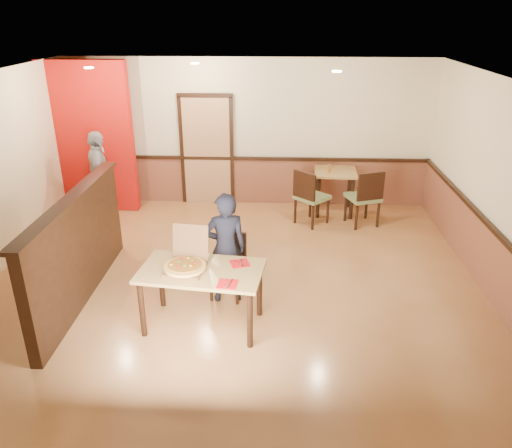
{
  "coord_description": "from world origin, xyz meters",
  "views": [
    {
      "loc": [
        0.59,
        -5.93,
        3.62
      ],
      "look_at": [
        0.31,
        0.0,
        1.03
      ],
      "focal_mm": 35.0,
      "sensor_mm": 36.0,
      "label": 1
    }
  ],
  "objects_px": {
    "side_chair_right": "(365,196)",
    "side_table": "(335,180)",
    "diner": "(226,248)",
    "passerby": "(100,177)",
    "main_table": "(202,278)",
    "diner_chair": "(229,262)",
    "pizza_box": "(186,264)",
    "side_chair_left": "(310,195)",
    "condiment": "(330,168)"
  },
  "relations": [
    {
      "from": "side_chair_right",
      "to": "diner",
      "type": "height_order",
      "value": "diner"
    },
    {
      "from": "diner_chair",
      "to": "diner",
      "type": "distance_m",
      "value": 0.31
    },
    {
      "from": "side_chair_left",
      "to": "pizza_box",
      "type": "xyz_separation_m",
      "value": [
        -1.63,
        -3.18,
        0.28
      ]
    },
    {
      "from": "main_table",
      "to": "diner_chair",
      "type": "height_order",
      "value": "diner_chair"
    },
    {
      "from": "main_table",
      "to": "diner",
      "type": "height_order",
      "value": "diner"
    },
    {
      "from": "main_table",
      "to": "side_chair_right",
      "type": "distance_m",
      "value": 4.0
    },
    {
      "from": "passerby",
      "to": "side_table",
      "type": "bearing_deg",
      "value": -100.72
    },
    {
      "from": "side_table",
      "to": "diner_chair",
      "type": "bearing_deg",
      "value": -119.26
    },
    {
      "from": "passerby",
      "to": "diner",
      "type": "bearing_deg",
      "value": -154.38
    },
    {
      "from": "side_chair_right",
      "to": "pizza_box",
      "type": "height_order",
      "value": "pizza_box"
    },
    {
      "from": "main_table",
      "to": "diner_chair",
      "type": "relative_size",
      "value": 1.76
    },
    {
      "from": "main_table",
      "to": "condiment",
      "type": "relative_size",
      "value": 11.49
    },
    {
      "from": "main_table",
      "to": "passerby",
      "type": "xyz_separation_m",
      "value": [
        -2.3,
        3.22,
        0.16
      ]
    },
    {
      "from": "main_table",
      "to": "passerby",
      "type": "bearing_deg",
      "value": 132.56
    },
    {
      "from": "main_table",
      "to": "diner",
      "type": "bearing_deg",
      "value": 76.83
    },
    {
      "from": "side_table",
      "to": "condiment",
      "type": "bearing_deg",
      "value": -146.98
    },
    {
      "from": "passerby",
      "to": "condiment",
      "type": "height_order",
      "value": "passerby"
    },
    {
      "from": "side_table",
      "to": "diner",
      "type": "relative_size",
      "value": 0.55
    },
    {
      "from": "side_chair_left",
      "to": "side_chair_right",
      "type": "relative_size",
      "value": 0.98
    },
    {
      "from": "side_chair_right",
      "to": "passerby",
      "type": "bearing_deg",
      "value": -20.12
    },
    {
      "from": "main_table",
      "to": "side_chair_right",
      "type": "bearing_deg",
      "value": 59.65
    },
    {
      "from": "side_table",
      "to": "pizza_box",
      "type": "bearing_deg",
      "value": -119.42
    },
    {
      "from": "main_table",
      "to": "side_table",
      "type": "height_order",
      "value": "side_table"
    },
    {
      "from": "main_table",
      "to": "passerby",
      "type": "distance_m",
      "value": 3.96
    },
    {
      "from": "main_table",
      "to": "diner_chair",
      "type": "xyz_separation_m",
      "value": [
        0.25,
        0.76,
        -0.19
      ]
    },
    {
      "from": "main_table",
      "to": "diner_chair",
      "type": "distance_m",
      "value": 0.82
    },
    {
      "from": "main_table",
      "to": "condiment",
      "type": "distance_m",
      "value": 4.16
    },
    {
      "from": "side_chair_left",
      "to": "diner",
      "type": "bearing_deg",
      "value": 108.09
    },
    {
      "from": "side_table",
      "to": "pizza_box",
      "type": "height_order",
      "value": "pizza_box"
    },
    {
      "from": "side_chair_right",
      "to": "pizza_box",
      "type": "xyz_separation_m",
      "value": [
        -2.61,
        -3.16,
        0.27
      ]
    },
    {
      "from": "diner",
      "to": "pizza_box",
      "type": "height_order",
      "value": "diner"
    },
    {
      "from": "diner",
      "to": "passerby",
      "type": "distance_m",
      "value": 3.63
    },
    {
      "from": "passerby",
      "to": "pizza_box",
      "type": "xyz_separation_m",
      "value": [
        2.12,
        -3.2,
        0.01
      ]
    },
    {
      "from": "side_chair_right",
      "to": "side_table",
      "type": "bearing_deg",
      "value": -72.25
    },
    {
      "from": "side_chair_left",
      "to": "side_chair_right",
      "type": "distance_m",
      "value": 0.98
    },
    {
      "from": "side_chair_right",
      "to": "condiment",
      "type": "height_order",
      "value": "side_chair_right"
    },
    {
      "from": "side_table",
      "to": "passerby",
      "type": "relative_size",
      "value": 0.5
    },
    {
      "from": "side_chair_left",
      "to": "pizza_box",
      "type": "relative_size",
      "value": 1.79
    },
    {
      "from": "side_chair_right",
      "to": "side_table",
      "type": "distance_m",
      "value": 0.79
    },
    {
      "from": "side_chair_right",
      "to": "diner",
      "type": "distance_m",
      "value": 3.39
    },
    {
      "from": "diner_chair",
      "to": "condiment",
      "type": "height_order",
      "value": "condiment"
    },
    {
      "from": "side_chair_left",
      "to": "side_table",
      "type": "distance_m",
      "value": 0.79
    },
    {
      "from": "side_chair_right",
      "to": "side_table",
      "type": "relative_size",
      "value": 1.26
    },
    {
      "from": "diner_chair",
      "to": "side_table",
      "type": "relative_size",
      "value": 1.06
    },
    {
      "from": "passerby",
      "to": "condiment",
      "type": "xyz_separation_m",
      "value": [
        4.13,
        0.5,
        0.06
      ]
    },
    {
      "from": "main_table",
      "to": "diner",
      "type": "distance_m",
      "value": 0.66
    },
    {
      "from": "main_table",
      "to": "side_table",
      "type": "distance_m",
      "value": 4.28
    },
    {
      "from": "main_table",
      "to": "condiment",
      "type": "height_order",
      "value": "condiment"
    },
    {
      "from": "side_table",
      "to": "condiment",
      "type": "distance_m",
      "value": 0.29
    },
    {
      "from": "diner",
      "to": "pizza_box",
      "type": "relative_size",
      "value": 2.66
    }
  ]
}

